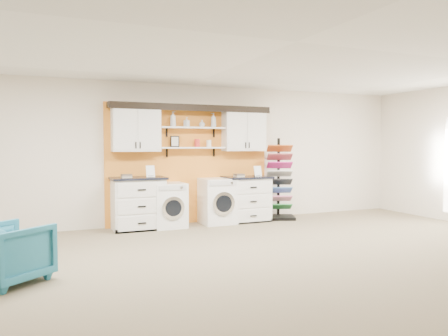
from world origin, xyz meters
name	(u,v)px	position (x,y,z in m)	size (l,w,h in m)	color
floor	(294,275)	(0.00, 0.00, 0.00)	(10.00, 10.00, 0.00)	#7F7155
ceiling	(296,42)	(0.00, 0.00, 2.80)	(10.00, 10.00, 0.00)	white
wall_back	(189,154)	(0.00, 4.00, 1.40)	(10.00, 10.00, 0.00)	silver
accent_panel	(190,164)	(0.00, 3.96, 1.20)	(3.40, 0.07, 2.40)	orange
upper_cabinet_left	(136,129)	(-1.13, 3.79, 1.88)	(0.90, 0.35, 0.84)	white
upper_cabinet_right	(244,131)	(1.13, 3.79, 1.88)	(0.90, 0.35, 0.84)	white
shelf_lower	(192,148)	(0.00, 3.80, 1.53)	(1.32, 0.28, 0.03)	white
shelf_upper	(192,128)	(0.00, 3.80, 1.93)	(1.32, 0.28, 0.03)	white
crown_molding	(192,108)	(0.00, 3.81, 2.33)	(3.30, 0.41, 0.13)	black
picture_frame	(175,141)	(-0.35, 3.85, 1.66)	(0.18, 0.02, 0.22)	black
canister_red	(197,143)	(0.10, 3.80, 1.62)	(0.11, 0.11, 0.16)	red
canister_cream	(209,143)	(0.35, 3.80, 1.61)	(0.10, 0.10, 0.14)	silver
base_cabinet_left	(138,203)	(-1.13, 3.64, 0.49)	(1.01, 0.66, 0.98)	white
base_cabinet_right	(247,199)	(1.13, 3.64, 0.47)	(0.95, 0.66, 0.93)	white
washer	(168,205)	(-0.55, 3.64, 0.43)	(0.61, 0.71, 0.86)	white
dryer	(217,201)	(0.47, 3.64, 0.46)	(0.65, 0.71, 0.91)	white
sample_rack	(279,193)	(1.91, 3.65, 0.54)	(0.78, 0.73, 1.73)	black
armchair	(10,253)	(-3.15, 1.04, 0.34)	(0.73, 0.76, 0.69)	#1E6B89
soap_bottle_a	(173,119)	(-0.40, 3.80, 2.09)	(0.11, 0.11, 0.29)	silver
soap_bottle_b	(187,122)	(-0.12, 3.80, 2.04)	(0.09, 0.09, 0.19)	silver
soap_bottle_c	(202,123)	(0.20, 3.80, 2.02)	(0.11, 0.11, 0.15)	silver
soap_bottle_d	(213,120)	(0.45, 3.80, 2.09)	(0.11, 0.11, 0.29)	silver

